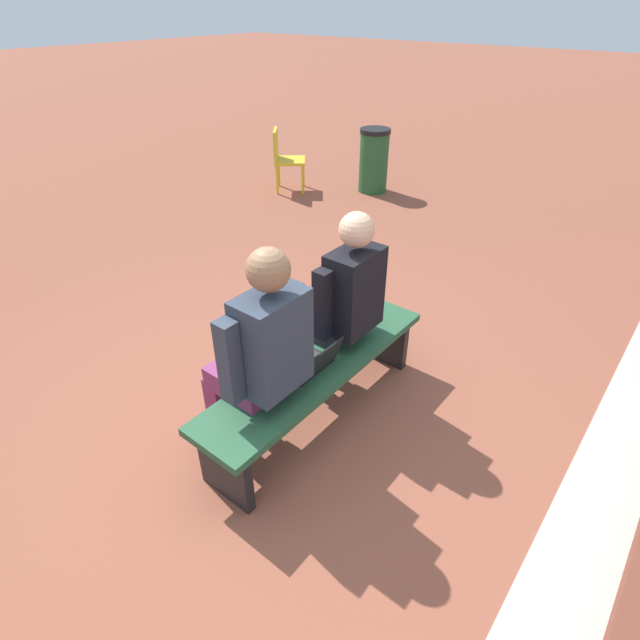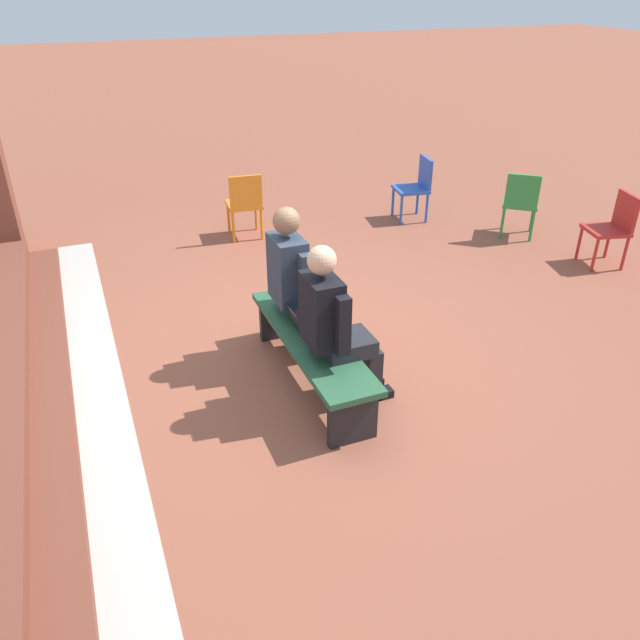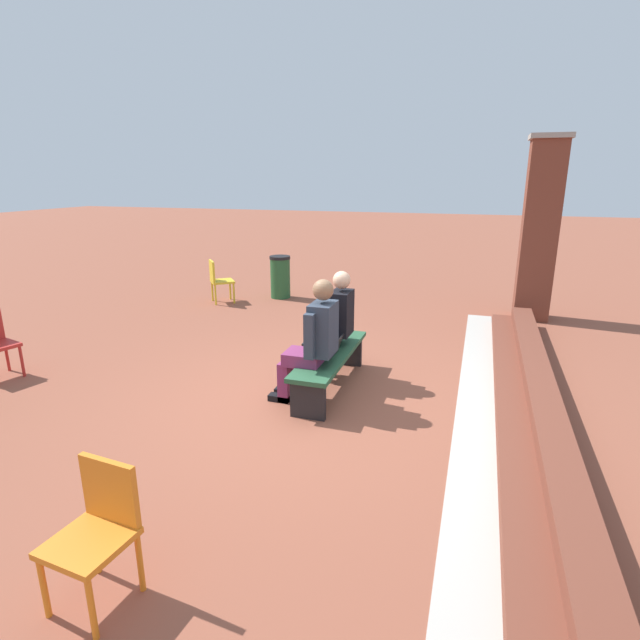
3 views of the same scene
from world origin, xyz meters
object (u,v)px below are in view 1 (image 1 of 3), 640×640
Objects in this scene: person_adult at (259,353)px; plastic_chair_near_bench_right at (284,156)px; person_student at (340,302)px; laptop at (311,363)px; litter_bin at (374,160)px; bench at (318,375)px.

plastic_chair_near_bench_right is (-3.74, -3.22, -0.26)m from person_adult.
person_student reaches higher than laptop.
laptop is at bearing 29.00° from litter_bin.
bench is 5.62× the size of laptop.
litter_bin is (-4.15, -2.30, -0.07)m from laptop.
litter_bin reaches higher than laptop.
litter_bin is at bearing -153.72° from person_adult.
person_adult is (0.42, -0.07, 0.38)m from bench.
litter_bin is (-4.08, -2.29, 0.08)m from bench.
person_student reaches higher than bench.
bench is 0.48m from person_student.
laptop is at bearing 44.21° from plastic_chair_near_bench_right.
plastic_chair_near_bench_right is (-3.01, -3.22, -0.24)m from person_student.
laptop is at bearing 11.65° from person_student.
person_student is at bearing 46.97° from plastic_chair_near_bench_right.
person_student is 1.60× the size of plastic_chair_near_bench_right.
bench is at bearing -170.83° from laptop.
litter_bin is at bearing 127.15° from plastic_chair_near_bench_right.
plastic_chair_near_bench_right reaches higher than laptop.
bench is 0.57m from person_adult.
person_student is at bearing -167.77° from bench.
person_student reaches higher than plastic_chair_near_bench_right.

